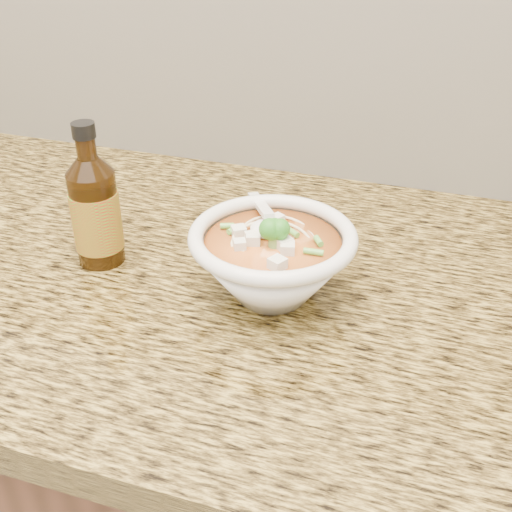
% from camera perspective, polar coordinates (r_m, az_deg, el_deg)
% --- Properties ---
extents(cabinet, '(4.00, 0.65, 0.86)m').
position_cam_1_polar(cabinet, '(1.16, -5.67, -20.14)').
color(cabinet, '#381F10').
rests_on(cabinet, ground).
extents(counter_slab, '(4.00, 0.68, 0.04)m').
position_cam_1_polar(counter_slab, '(0.86, -7.24, -1.18)').
color(counter_slab, '#A5883C').
rests_on(counter_slab, cabinet).
extents(soup_bowl, '(0.19, 0.21, 0.11)m').
position_cam_1_polar(soup_bowl, '(0.74, 1.46, -0.53)').
color(soup_bowl, white).
rests_on(soup_bowl, counter_slab).
extents(hot_sauce_bottle, '(0.07, 0.07, 0.19)m').
position_cam_1_polar(hot_sauce_bottle, '(0.82, -14.07, 3.83)').
color(hot_sauce_bottle, '#351D07').
rests_on(hot_sauce_bottle, counter_slab).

